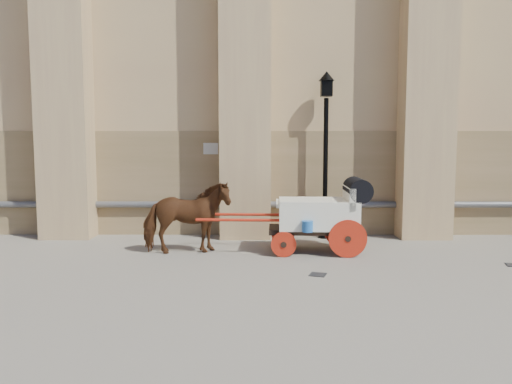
{
  "coord_description": "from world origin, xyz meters",
  "views": [
    {
      "loc": [
        -0.66,
        -10.32,
        2.7
      ],
      "look_at": [
        -0.7,
        1.66,
        1.49
      ],
      "focal_mm": 35.0,
      "sensor_mm": 36.0,
      "label": 1
    }
  ],
  "objects": [
    {
      "name": "ground",
      "position": [
        0.0,
        0.0,
        0.0
      ],
      "size": [
        90.0,
        90.0,
        0.0
      ],
      "primitive_type": "plane",
      "color": "slate",
      "rests_on": "ground"
    },
    {
      "name": "carriage",
      "position": [
        0.96,
        1.75,
        0.98
      ],
      "size": [
        4.2,
        1.5,
        1.82
      ],
      "rotation": [
        0.0,
        0.0,
        -0.04
      ],
      "color": "black",
      "rests_on": "ground"
    },
    {
      "name": "street_lamp",
      "position": [
        1.23,
        3.55,
        2.47
      ],
      "size": [
        0.43,
        0.43,
        4.61
      ],
      "color": "black",
      "rests_on": "ground"
    },
    {
      "name": "drain_grate_near",
      "position": [
        0.57,
        -0.4,
        0.01
      ],
      "size": [
        0.41,
        0.41,
        0.01
      ],
      "primitive_type": "cube",
      "rotation": [
        0.0,
        0.0,
        -0.33
      ],
      "color": "black",
      "rests_on": "ground"
    },
    {
      "name": "horse",
      "position": [
        -2.38,
        1.56,
        0.87
      ],
      "size": [
        2.2,
        1.3,
        1.75
      ],
      "primitive_type": "imported",
      "rotation": [
        0.0,
        0.0,
        1.75
      ],
      "color": "#5F3316",
      "rests_on": "ground"
    }
  ]
}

